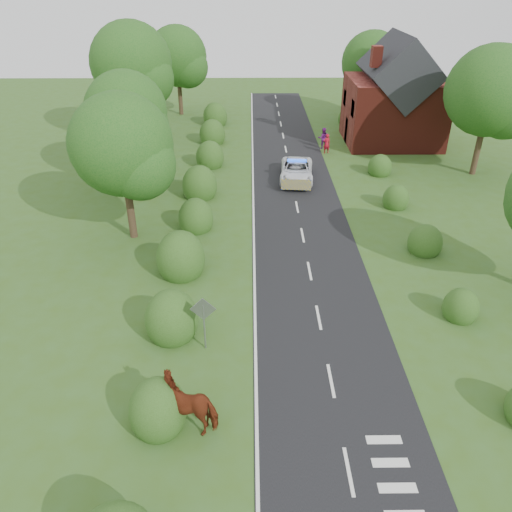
{
  "coord_description": "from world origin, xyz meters",
  "views": [
    {
      "loc": [
        -3.06,
        -14.16,
        13.91
      ],
      "look_at": [
        -2.82,
        7.39,
        1.3
      ],
      "focal_mm": 35.0,
      "sensor_mm": 36.0,
      "label": 1
    }
  ],
  "objects_px": {
    "police_van": "(297,171)",
    "pedestrian_red": "(327,144)",
    "road_sign": "(204,316)",
    "cow": "(192,404)",
    "pedestrian_purple": "(323,138)"
  },
  "relations": [
    {
      "from": "cow",
      "to": "pedestrian_purple",
      "type": "height_order",
      "value": "pedestrian_purple"
    },
    {
      "from": "pedestrian_purple",
      "to": "road_sign",
      "type": "bearing_deg",
      "value": 71.1
    },
    {
      "from": "road_sign",
      "to": "police_van",
      "type": "xyz_separation_m",
      "value": [
        5.34,
        18.91,
        -0.95
      ]
    },
    {
      "from": "road_sign",
      "to": "pedestrian_red",
      "type": "distance_m",
      "value": 26.37
    },
    {
      "from": "road_sign",
      "to": "pedestrian_purple",
      "type": "distance_m",
      "value": 27.57
    },
    {
      "from": "police_van",
      "to": "pedestrian_red",
      "type": "bearing_deg",
      "value": 68.7
    },
    {
      "from": "road_sign",
      "to": "cow",
      "type": "bearing_deg",
      "value": -92.06
    },
    {
      "from": "road_sign",
      "to": "cow",
      "type": "distance_m",
      "value": 4.01
    },
    {
      "from": "cow",
      "to": "police_van",
      "type": "height_order",
      "value": "cow"
    },
    {
      "from": "police_van",
      "to": "pedestrian_red",
      "type": "height_order",
      "value": "pedestrian_red"
    },
    {
      "from": "cow",
      "to": "police_van",
      "type": "bearing_deg",
      "value": 178.24
    },
    {
      "from": "road_sign",
      "to": "cow",
      "type": "height_order",
      "value": "road_sign"
    },
    {
      "from": "road_sign",
      "to": "pedestrian_purple",
      "type": "bearing_deg",
      "value": 72.61
    },
    {
      "from": "cow",
      "to": "police_van",
      "type": "distance_m",
      "value": 23.49
    },
    {
      "from": "road_sign",
      "to": "police_van",
      "type": "relative_size",
      "value": 0.48
    }
  ]
}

